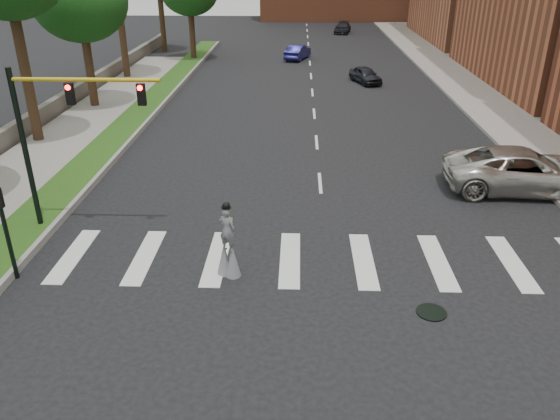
{
  "coord_description": "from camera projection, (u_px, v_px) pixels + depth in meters",
  "views": [
    {
      "loc": [
        -1.08,
        -15.54,
        9.79
      ],
      "look_at": [
        -1.65,
        1.44,
        1.7
      ],
      "focal_mm": 35.0,
      "sensor_mm": 36.0,
      "label": 1
    }
  ],
  "objects": [
    {
      "name": "median_curb",
      "position": [
        158.0,
        110.0,
        36.51
      ],
      "size": [
        0.2,
        60.0,
        0.28
      ],
      "primitive_type": "cube",
      "color": "gray",
      "rests_on": "ground"
    },
    {
      "name": "traffic_signal",
      "position": [
        54.0,
        126.0,
        19.42
      ],
      "size": [
        5.3,
        0.23,
        6.2
      ],
      "color": "black",
      "rests_on": "ground"
    },
    {
      "name": "car_mid",
      "position": [
        298.0,
        52.0,
        54.03
      ],
      "size": [
        2.72,
        4.54,
        1.41
      ],
      "primitive_type": "imported",
      "rotation": [
        0.0,
        0.0,
        2.83
      ],
      "color": "navy",
      "rests_on": "ground"
    },
    {
      "name": "car_far",
      "position": [
        343.0,
        28.0,
        71.39
      ],
      "size": [
        2.68,
        4.89,
        1.34
      ],
      "primitive_type": "imported",
      "rotation": [
        0.0,
        0.0,
        -0.18
      ],
      "color": "black",
      "rests_on": "ground"
    },
    {
      "name": "manhole",
      "position": [
        431.0,
        312.0,
        16.3
      ],
      "size": [
        0.9,
        0.9,
        0.04
      ],
      "primitive_type": "cylinder",
      "color": "black",
      "rests_on": "ground"
    },
    {
      "name": "suv_crossing",
      "position": [
        524.0,
        171.0,
        24.24
      ],
      "size": [
        7.04,
        3.54,
        1.91
      ],
      "primitive_type": "imported",
      "rotation": [
        0.0,
        0.0,
        1.52
      ],
      "color": "#BAB8B0",
      "rests_on": "ground"
    },
    {
      "name": "sidewalk_right",
      "position": [
        482.0,
        96.0,
        40.34
      ],
      "size": [
        5.0,
        90.0,
        0.18
      ],
      "primitive_type": "cube",
      "color": "gray",
      "rests_on": "ground"
    },
    {
      "name": "car_near",
      "position": [
        365.0,
        75.0,
        44.34
      ],
      "size": [
        2.73,
        4.08,
        1.29
      ],
      "primitive_type": "imported",
      "rotation": [
        0.0,
        0.0,
        0.35
      ],
      "color": "black",
      "rests_on": "ground"
    },
    {
      "name": "stone_wall",
      "position": [
        72.0,
        96.0,
        38.34
      ],
      "size": [
        0.5,
        56.0,
        1.1
      ],
      "primitive_type": "cube",
      "color": "#57524B",
      "rests_on": "ground"
    },
    {
      "name": "secondary_signal",
      "position": [
        5.0,
        225.0,
        17.23
      ],
      "size": [
        0.25,
        0.21,
        3.23
      ],
      "color": "black",
      "rests_on": "ground"
    },
    {
      "name": "sidewalk_left",
      "position": [
        33.0,
        162.0,
        27.63
      ],
      "size": [
        4.0,
        60.0,
        0.18
      ],
      "primitive_type": "cube",
      "color": "gray",
      "rests_on": "ground"
    },
    {
      "name": "grass_median",
      "position": [
        143.0,
        110.0,
        36.55
      ],
      "size": [
        2.0,
        60.0,
        0.25
      ],
      "primitive_type": "cube",
      "color": "#214714",
      "rests_on": "ground"
    },
    {
      "name": "stilt_performer",
      "position": [
        228.0,
        249.0,
        17.82
      ],
      "size": [
        0.81,
        0.65,
        2.66
      ],
      "rotation": [
        0.0,
        0.0,
        2.74
      ],
      "color": "#322114",
      "rests_on": "ground"
    },
    {
      "name": "tree_3",
      "position": [
        80.0,
        2.0,
        34.72
      ],
      "size": [
        6.02,
        6.02,
        9.45
      ],
      "color": "#322114",
      "rests_on": "ground"
    },
    {
      "name": "ground_plane",
      "position": [
        328.0,
        275.0,
        18.2
      ],
      "size": [
        160.0,
        160.0,
        0.0
      ],
      "primitive_type": "plane",
      "color": "black",
      "rests_on": "ground"
    }
  ]
}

